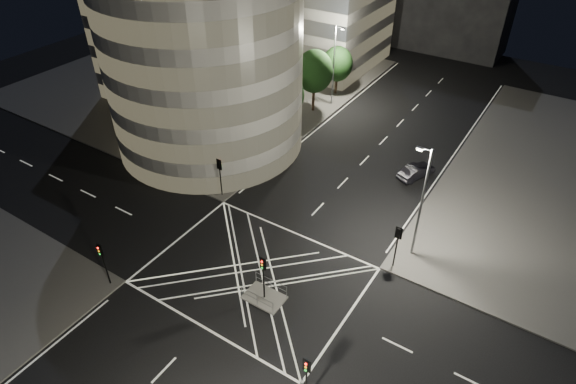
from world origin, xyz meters
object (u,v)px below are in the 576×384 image
Objects in this scene: sedan at (416,171)px; traffic_signal_nl at (102,257)px; street_lamp_left_near at (246,121)px; street_lamp_right_far at (421,201)px; traffic_signal_fr at (398,240)px; traffic_signal_nr at (307,373)px; street_lamp_left_far at (334,63)px; central_island at (264,297)px; traffic_signal_fl at (220,171)px; traffic_signal_island at (263,271)px.

traffic_signal_nl is at bearing 83.28° from sedan.
street_lamp_left_near is 19.11m from street_lamp_right_far.
street_lamp_right_far is 12.57m from sedan.
street_lamp_left_near and street_lamp_right_far have the same top height.
traffic_signal_fr and traffic_signal_nr have the same top height.
traffic_signal_nr is at bearing -90.00° from traffic_signal_fr.
street_lamp_left_near is 2.36× the size of sedan.
sedan is (15.13, -10.02, -4.84)m from street_lamp_left_far.
central_island is at bearing 26.14° from traffic_signal_nl.
traffic_signal_nl is at bearing 180.00° from traffic_signal_nr.
traffic_signal_fl is 22.24m from traffic_signal_nr.
traffic_signal_nr is at bearing -37.69° from traffic_signal_fl.
traffic_signal_fr reaches higher than central_island.
street_lamp_left_near reaches higher than traffic_signal_island.
street_lamp_left_far reaches higher than central_island.
traffic_signal_fl is 1.00× the size of traffic_signal_nl.
traffic_signal_island is 13.13m from street_lamp_right_far.
traffic_signal_island is 0.40× the size of street_lamp_left_near.
street_lamp_left_near is (-18.24, 18.80, 2.63)m from traffic_signal_nr.
traffic_signal_fl is at bearing -88.43° from street_lamp_left_far.
central_island is 33.95m from street_lamp_left_far.
traffic_signal_fl is 17.60m from traffic_signal_fr.
traffic_signal_nl is at bearing -90.00° from traffic_signal_fl.
street_lamp_left_far is at bearing -11.82° from sedan.
street_lamp_left_far is at bearing 109.95° from central_island.
street_lamp_left_near is (-0.64, 5.20, 2.63)m from traffic_signal_fl.
central_island is at bearing 0.00° from traffic_signal_island.
traffic_signal_nr is at bearing -37.93° from traffic_signal_island.
traffic_signal_nl is 22.24m from traffic_signal_fr.
street_lamp_left_near is at bearing 134.13° from traffic_signal_nr.
street_lamp_right_far is (18.24, 15.80, 2.63)m from traffic_signal_nl.
street_lamp_left_far is (-11.44, 31.50, 5.47)m from central_island.
traffic_signal_nr is at bearing -45.87° from street_lamp_left_near.
street_lamp_left_near is at bearing 49.52° from sedan.
traffic_signal_fl is 23.36m from street_lamp_left_far.
traffic_signal_nr is 0.40× the size of street_lamp_left_far.
traffic_signal_fl is at bearing 142.46° from central_island.
street_lamp_right_far is (18.24, 2.20, 2.63)m from traffic_signal_fl.
traffic_signal_island is 21.91m from sedan.
street_lamp_left_near is (-11.44, 13.50, 5.47)m from central_island.
street_lamp_right_far reaches higher than traffic_signal_nr.
sedan is at bearing 80.25° from central_island.
traffic_signal_fl is at bearing 142.31° from traffic_signal_nr.
traffic_signal_island is (-6.80, 5.30, 0.00)m from traffic_signal_nr.
street_lamp_left_near reaches higher than sedan.
central_island is 13.91m from traffic_signal_fl.
traffic_signal_fl reaches higher than sedan.
central_island is at bearing -49.73° from street_lamp_left_near.
traffic_signal_fr is at bearing -15.92° from street_lamp_left_near.
traffic_signal_island is at bearing 101.95° from sedan.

